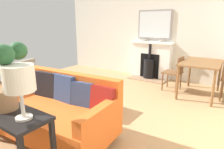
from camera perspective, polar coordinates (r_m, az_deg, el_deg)
name	(u,v)px	position (r m, az deg, el deg)	size (l,w,h in m)	color
ground_plane	(73,109)	(3.68, -11.35, -10.00)	(5.93, 5.32, 0.01)	tan
wall_left	(144,31)	(5.81, 9.50, 12.61)	(0.12, 5.32, 2.62)	silver
fireplace	(151,62)	(5.58, 11.42, 3.71)	(0.60, 1.19, 1.04)	#9E7A5B
mirror_over_mantel	(155,25)	(5.59, 12.49, 14.22)	(0.04, 0.96, 0.79)	gray
mantel_bowl_near	(145,40)	(5.62, 9.66, 10.05)	(0.13, 0.13, 0.05)	#9E9384
mantel_bowl_far	(162,41)	(5.43, 14.49, 9.64)	(0.11, 0.11, 0.06)	#9E9384
sofa	(54,109)	(2.84, -16.74, -9.90)	(0.98, 1.82, 0.84)	#B2B2B7
ottoman	(93,98)	(3.47, -5.61, -6.86)	(0.55, 0.66, 0.40)	#B2B2B7
armchair_accent	(19,78)	(4.35, -25.94, -1.00)	(0.80, 0.73, 0.82)	#4C3321
table_lamp_far_end	(19,80)	(1.73, -25.82, -1.43)	(0.25, 0.25, 0.47)	beige
potted_plant	(3,71)	(1.97, -29.52, 1.04)	(0.47, 0.51, 0.63)	#99704C
dining_table	(201,66)	(4.49, 24.96, 2.24)	(1.15, 0.75, 0.74)	brown
dining_chair_near_fireplace	(176,71)	(4.62, 18.41, 1.09)	(0.42, 0.42, 0.81)	brown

